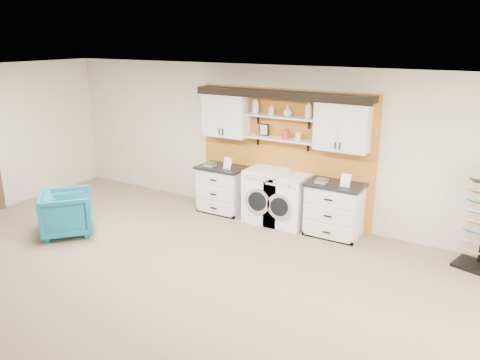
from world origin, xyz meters
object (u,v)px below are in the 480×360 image
Objects in this scene: base_cabinet_left at (222,189)px; armchair at (67,213)px; dryer at (288,200)px; sample_rack at (480,236)px; washer at (266,195)px; base_cabinet_right at (334,209)px.

base_cabinet_left is 2.86m from armchair.
dryer is 0.63× the size of sample_rack.
base_cabinet_left is at bearing -164.97° from sample_rack.
base_cabinet_left is 0.99× the size of dryer.
sample_rack is at bearing -0.61° from base_cabinet_left.
washer is 3.51m from armchair.
base_cabinet_right reaches higher than armchair.
base_cabinet_left is at bearing 179.80° from washer.
armchair is at bearing -143.35° from dryer.
washer is at bearing -97.31° from armchair.
washer reaches higher than dryer.
dryer reaches higher than base_cabinet_right.
washer is 3.53m from sample_rack.
washer is at bearing -165.08° from sample_rack.
dryer is at bearing -101.53° from armchair.
armchair is (-6.19, -2.25, -0.11)m from sample_rack.
washer is at bearing -179.85° from base_cabinet_right.
base_cabinet_right is 1.02× the size of dryer.
armchair is (-3.09, -2.30, -0.09)m from dryer.
dryer is at bearing -165.19° from sample_rack.
armchair is (-2.65, -2.30, -0.11)m from washer.
base_cabinet_left is 4.50m from sample_rack.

